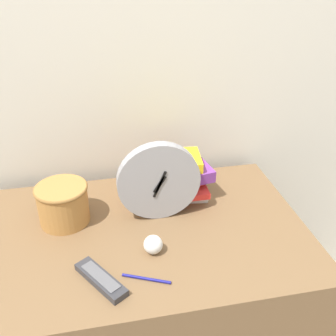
# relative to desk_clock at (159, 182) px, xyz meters

# --- Properties ---
(wall_back) EXTENTS (6.00, 0.04, 2.40)m
(wall_back) POSITION_rel_desk_clock_xyz_m (-0.07, 0.34, 0.36)
(wall_back) COLOR silver
(wall_back) RESTS_ON ground_plane
(desk) EXTENTS (1.05, 0.68, 0.71)m
(desk) POSITION_rel_desk_clock_xyz_m (-0.07, -0.07, -0.49)
(desk) COLOR brown
(desk) RESTS_ON ground_plane
(desk_clock) EXTENTS (0.27, 0.04, 0.27)m
(desk_clock) POSITION_rel_desk_clock_xyz_m (0.00, 0.00, 0.00)
(desk_clock) COLOR #99999E
(desk_clock) RESTS_ON desk
(book_stack) EXTENTS (0.25, 0.20, 0.16)m
(book_stack) POSITION_rel_desk_clock_xyz_m (0.08, 0.12, -0.06)
(book_stack) COLOR white
(book_stack) RESTS_ON desk
(basket) EXTENTS (0.17, 0.17, 0.13)m
(basket) POSITION_rel_desk_clock_xyz_m (-0.31, 0.04, -0.06)
(basket) COLOR #B27A3D
(basket) RESTS_ON desk
(tv_remote) EXTENTS (0.14, 0.18, 0.02)m
(tv_remote) POSITION_rel_desk_clock_xyz_m (-0.21, -0.26, -0.12)
(tv_remote) COLOR #333338
(tv_remote) RESTS_ON desk
(crumpled_paper_ball) EXTENTS (0.06, 0.06, 0.06)m
(crumpled_paper_ball) POSITION_rel_desk_clock_xyz_m (-0.05, -0.17, -0.11)
(crumpled_paper_ball) COLOR white
(crumpled_paper_ball) RESTS_ON desk
(pen) EXTENTS (0.13, 0.06, 0.01)m
(pen) POSITION_rel_desk_clock_xyz_m (-0.09, -0.28, -0.13)
(pen) COLOR navy
(pen) RESTS_ON desk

